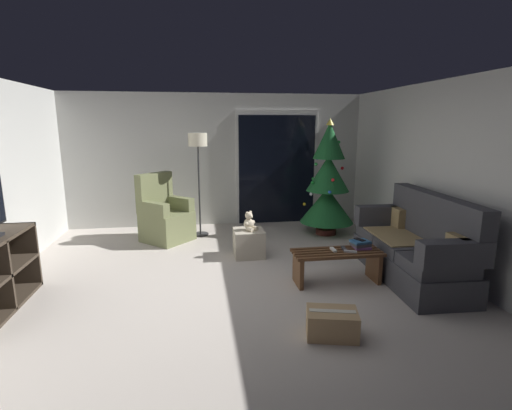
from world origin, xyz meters
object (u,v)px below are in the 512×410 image
(teddy_bear_cream, at_px, (249,222))
(remote_white, at_px, (333,250))
(armchair, at_px, (165,217))
(remote_graphite, at_px, (344,248))
(cardboard_box_taped_mid_floor, at_px, (332,323))
(coffee_table, at_px, (337,262))
(remote_silver, at_px, (350,252))
(couch, at_px, (415,248))
(ottoman, at_px, (249,243))
(christmas_tree, at_px, (328,184))
(floor_lamp, at_px, (198,150))
(book_stack, at_px, (361,244))
(cell_phone, at_px, (360,240))

(teddy_bear_cream, bearing_deg, remote_white, -50.45)
(remote_white, distance_m, armchair, 3.04)
(remote_graphite, xyz_separation_m, cardboard_box_taped_mid_floor, (-0.58, -1.22, -0.29))
(coffee_table, relative_size, remote_silver, 7.05)
(couch, xyz_separation_m, coffee_table, (-1.03, 0.00, -0.13))
(remote_graphite, xyz_separation_m, armchair, (-2.34, 2.07, -0.02))
(ottoman, xyz_separation_m, cardboard_box_taped_mid_floor, (0.47, -2.30, -0.08))
(christmas_tree, relative_size, armchair, 1.80)
(remote_silver, relative_size, remote_graphite, 1.00)
(remote_graphite, bearing_deg, couch, -174.55)
(coffee_table, distance_m, floor_lamp, 3.13)
(cardboard_box_taped_mid_floor, bearing_deg, christmas_tree, 72.03)
(remote_white, relative_size, ottoman, 0.35)
(armchair, xyz_separation_m, floor_lamp, (0.59, 0.22, 1.10))
(book_stack, xyz_separation_m, armchair, (-2.57, 2.05, -0.05))
(floor_lamp, bearing_deg, remote_white, -55.24)
(remote_silver, relative_size, floor_lamp, 0.09)
(cell_phone, height_order, christmas_tree, christmas_tree)
(coffee_table, bearing_deg, cell_phone, 16.70)
(christmas_tree, relative_size, ottoman, 4.62)
(cell_phone, bearing_deg, christmas_tree, 56.39)
(coffee_table, relative_size, floor_lamp, 0.62)
(remote_silver, xyz_separation_m, book_stack, (0.19, 0.14, 0.04))
(cell_phone, relative_size, armchair, 0.13)
(teddy_bear_cream, distance_m, cardboard_box_taped_mid_floor, 2.37)
(coffee_table, bearing_deg, remote_silver, -26.43)
(coffee_table, relative_size, cardboard_box_taped_mid_floor, 2.09)
(coffee_table, height_order, remote_graphite, remote_graphite)
(couch, bearing_deg, remote_white, 178.14)
(coffee_table, distance_m, cell_phone, 0.42)
(book_stack, xyz_separation_m, cardboard_box_taped_mid_floor, (-0.81, -1.25, -0.33))
(remote_white, xyz_separation_m, ottoman, (-0.90, 1.10, -0.22))
(floor_lamp, bearing_deg, teddy_bear_cream, -59.99)
(remote_silver, xyz_separation_m, remote_graphite, (-0.04, 0.12, 0.00))
(couch, distance_m, floor_lamp, 3.73)
(remote_white, relative_size, floor_lamp, 0.09)
(couch, xyz_separation_m, armchair, (-3.27, 2.13, 0.00))
(remote_silver, relative_size, teddy_bear_cream, 0.55)
(remote_graphite, xyz_separation_m, teddy_bear_cream, (-1.04, 1.06, 0.10))
(remote_white, bearing_deg, christmas_tree, -105.38)
(cardboard_box_taped_mid_floor, bearing_deg, remote_graphite, 64.65)
(couch, distance_m, remote_silver, 0.89)
(christmas_tree, height_order, ottoman, christmas_tree)
(remote_graphite, bearing_deg, remote_white, 17.85)
(remote_graphite, relative_size, ottoman, 0.35)
(floor_lamp, bearing_deg, christmas_tree, -6.91)
(remote_white, xyz_separation_m, armchair, (-2.20, 2.10, -0.02))
(christmas_tree, height_order, cardboard_box_taped_mid_floor, christmas_tree)
(book_stack, xyz_separation_m, teddy_bear_cream, (-1.27, 1.04, 0.07))
(ottoman, bearing_deg, remote_graphite, -45.64)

